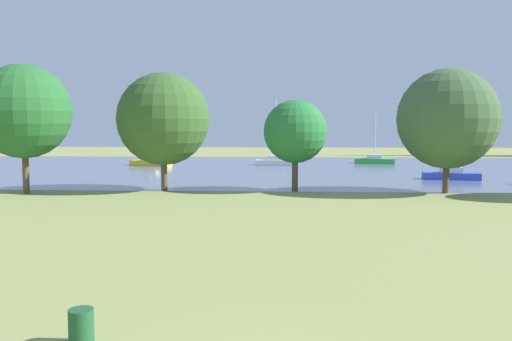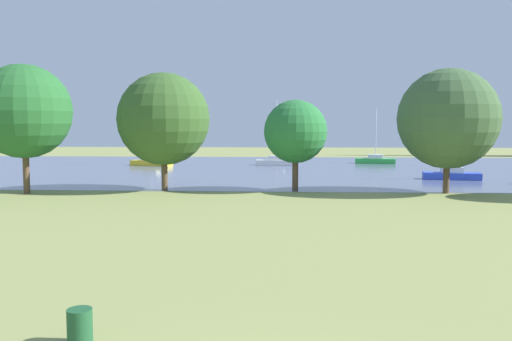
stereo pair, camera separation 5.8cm
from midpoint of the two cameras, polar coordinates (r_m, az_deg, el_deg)
ground_plane at (r=30.87m, az=2.77°, el=-4.18°), size 160.00×160.00×0.00m
litter_bin at (r=13.12m, az=-18.13°, el=-15.43°), size 0.56×0.56×0.80m
water_surface at (r=58.68m, az=2.87°, el=0.20°), size 140.00×40.00×0.02m
sailboat_blue at (r=50.20m, az=19.90°, el=-0.40°), size 4.95×2.11×5.72m
sailboat_green at (r=67.62m, az=12.42°, el=1.11°), size 5.00×2.40×6.69m
sailboat_white at (r=63.24m, az=2.09°, el=0.97°), size 4.91×1.89×7.67m
sailboat_yellow at (r=63.86m, az=-11.11°, el=0.92°), size 5.02×2.57×7.29m
tree_west_near at (r=40.86m, az=-23.42°, el=5.75°), size 6.54×6.54×9.03m
tree_west_far at (r=39.97m, az=-9.82°, el=5.38°), size 6.75×6.75×8.61m
tree_mid_shore at (r=39.17m, az=4.13°, el=4.12°), size 4.59×4.59×6.63m
tree_east_near at (r=40.10m, az=19.58°, el=5.18°), size 7.02×7.02×8.76m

